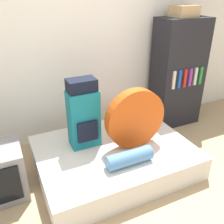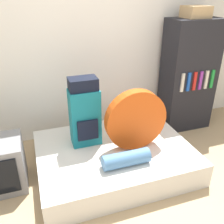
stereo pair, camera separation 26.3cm
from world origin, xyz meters
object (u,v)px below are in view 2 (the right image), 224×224
(bookshelf, at_px, (188,76))
(cardboard_box, at_px, (196,12))
(backpack, at_px, (85,113))
(sleeping_roll, at_px, (126,159))
(tent_bag, at_px, (136,120))

(bookshelf, bearing_deg, cardboard_box, 167.59)
(backpack, xyz_separation_m, cardboard_box, (1.59, 0.44, 0.97))
(backpack, bearing_deg, bookshelf, 15.12)
(backpack, height_order, sleeping_roll, backpack)
(sleeping_roll, bearing_deg, tent_bag, 52.74)
(tent_bag, height_order, cardboard_box, cardboard_box)
(tent_bag, xyz_separation_m, sleeping_roll, (-0.22, -0.28, -0.27))
(cardboard_box, bearing_deg, sleeping_roll, -142.98)
(backpack, height_order, tent_bag, backpack)
(tent_bag, relative_size, sleeping_roll, 1.39)
(tent_bag, xyz_separation_m, bookshelf, (1.11, 0.70, 0.15))
(sleeping_roll, relative_size, cardboard_box, 1.61)
(sleeping_roll, bearing_deg, cardboard_box, 37.02)
(backpack, xyz_separation_m, sleeping_roll, (0.28, -0.55, -0.30))
(tent_bag, xyz_separation_m, cardboard_box, (1.09, 0.70, 1.01))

